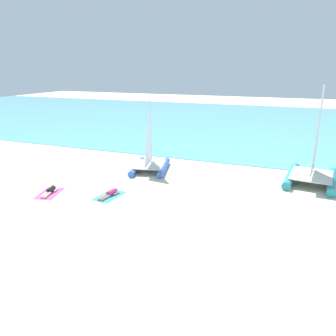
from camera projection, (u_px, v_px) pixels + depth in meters
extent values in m
plane|color=beige|center=(193.00, 165.00, 23.94)|extent=(120.00, 120.00, 0.00)
cube|color=#5BB2C1|center=(240.00, 122.00, 42.69)|extent=(120.00, 40.00, 0.05)
cylinder|color=teal|center=(291.00, 176.00, 20.73)|extent=(0.97, 4.57, 0.52)
cylinder|color=teal|center=(332.00, 181.00, 19.69)|extent=(0.97, 4.57, 0.52)
cube|color=silver|center=(311.00, 175.00, 19.94)|extent=(2.66, 3.13, 0.06)
cylinder|color=silver|center=(318.00, 130.00, 19.69)|extent=(0.11, 0.11, 5.41)
pyramid|color=white|center=(317.00, 136.00, 18.83)|extent=(0.30, 2.37, 4.54)
cylinder|color=blue|center=(137.00, 167.00, 22.78)|extent=(1.28, 3.65, 0.42)
cylinder|color=blue|center=(164.00, 168.00, 22.53)|extent=(1.28, 3.65, 0.42)
cube|color=silver|center=(150.00, 165.00, 22.42)|extent=(2.42, 2.73, 0.05)
cylinder|color=silver|center=(151.00, 133.00, 22.27)|extent=(0.09, 0.09, 4.36)
pyramid|color=white|center=(148.00, 137.00, 21.50)|extent=(0.51, 1.87, 3.66)
cube|color=#D84C99|center=(50.00, 193.00, 18.52)|extent=(1.57, 2.13, 0.01)
cylinder|color=black|center=(51.00, 189.00, 18.66)|extent=(0.46, 0.68, 0.30)
sphere|color=beige|center=(54.00, 187.00, 19.05)|extent=(0.22, 0.22, 0.22)
cylinder|color=beige|center=(44.00, 195.00, 18.08)|extent=(0.35, 0.79, 0.14)
cylinder|color=beige|center=(47.00, 195.00, 18.06)|extent=(0.35, 0.79, 0.14)
cylinder|color=beige|center=(49.00, 190.00, 18.86)|extent=(0.22, 0.46, 0.10)
cylinder|color=beige|center=(56.00, 190.00, 18.81)|extent=(0.22, 0.46, 0.10)
cube|color=#338CD8|center=(109.00, 196.00, 18.13)|extent=(1.31, 2.01, 0.01)
cylinder|color=#D83372|center=(111.00, 192.00, 18.25)|extent=(0.37, 0.65, 0.30)
sphere|color=tan|center=(116.00, 190.00, 18.60)|extent=(0.22, 0.22, 0.22)
cylinder|color=tan|center=(103.00, 197.00, 17.77)|extent=(0.23, 0.79, 0.14)
cylinder|color=tan|center=(106.00, 198.00, 17.69)|extent=(0.23, 0.79, 0.14)
cylinder|color=tan|center=(110.00, 192.00, 18.51)|extent=(0.15, 0.46, 0.10)
cylinder|color=tan|center=(116.00, 193.00, 18.31)|extent=(0.15, 0.46, 0.10)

